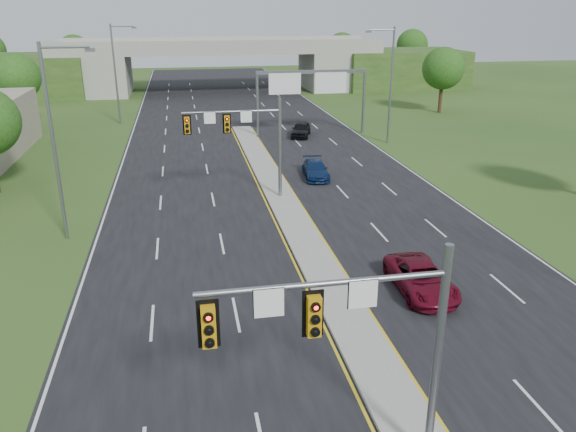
# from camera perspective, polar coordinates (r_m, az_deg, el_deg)

# --- Properties ---
(road) EXTENTS (24.00, 160.00, 0.02)m
(road) POSITION_cam_1_polar(r_m,az_deg,el_deg) (49.19, -2.84, 5.52)
(road) COLOR black
(road) RESTS_ON ground
(median) EXTENTS (2.00, 54.00, 0.16)m
(median) POSITION_cam_1_polar(r_m,az_deg,el_deg) (37.83, -0.28, 1.06)
(median) COLOR gray
(median) RESTS_ON road
(lane_markings) EXTENTS (23.72, 160.00, 0.01)m
(lane_markings) POSITION_cam_1_polar(r_m,az_deg,el_deg) (43.30, -2.49, 3.46)
(lane_markings) COLOR gold
(lane_markings) RESTS_ON road
(signal_mast_near) EXTENTS (6.62, 0.60, 7.00)m
(signal_mast_near) POSITION_cam_1_polar(r_m,az_deg,el_deg) (15.00, 7.44, -11.64)
(signal_mast_near) COLOR slate
(signal_mast_near) RESTS_ON ground
(signal_mast_far) EXTENTS (6.62, 0.60, 7.00)m
(signal_mast_far) POSITION_cam_1_polar(r_m,az_deg,el_deg) (38.09, -4.21, 8.37)
(signal_mast_far) COLOR slate
(signal_mast_far) RESTS_ON ground
(sign_gantry) EXTENTS (11.58, 0.44, 6.67)m
(sign_gantry) POSITION_cam_1_polar(r_m,az_deg,el_deg) (58.98, 2.28, 13.20)
(sign_gantry) COLOR slate
(sign_gantry) RESTS_ON ground
(overpass) EXTENTS (80.00, 14.00, 8.10)m
(overpass) POSITION_cam_1_polar(r_m,az_deg,el_deg) (92.77, -6.93, 14.66)
(overpass) COLOR gray
(overpass) RESTS_ON ground
(lightpole_l_mid) EXTENTS (2.85, 0.25, 11.00)m
(lightpole_l_mid) POSITION_cam_1_polar(r_m,az_deg,el_deg) (33.45, -22.49, 7.61)
(lightpole_l_mid) COLOR slate
(lightpole_l_mid) RESTS_ON ground
(lightpole_l_far) EXTENTS (2.85, 0.25, 11.00)m
(lightpole_l_far) POSITION_cam_1_polar(r_m,az_deg,el_deg) (67.75, -17.00, 14.03)
(lightpole_l_far) COLOR slate
(lightpole_l_far) RESTS_ON ground
(lightpole_r_far) EXTENTS (2.85, 0.25, 11.00)m
(lightpole_r_far) POSITION_cam_1_polar(r_m,az_deg,el_deg) (56.10, 10.24, 13.42)
(lightpole_r_far) COLOR slate
(lightpole_r_far) RESTS_ON ground
(tree_l_mid) EXTENTS (5.20, 5.20, 8.12)m
(tree_l_mid) POSITION_cam_1_polar(r_m,az_deg,el_deg) (69.71, -25.92, 12.57)
(tree_l_mid) COLOR #382316
(tree_l_mid) RESTS_ON ground
(tree_r_mid) EXTENTS (5.20, 5.20, 8.12)m
(tree_r_mid) POSITION_cam_1_polar(r_m,az_deg,el_deg) (74.88, 15.49, 14.25)
(tree_r_mid) COLOR #382316
(tree_r_mid) RESTS_ON ground
(tree_back_b) EXTENTS (5.60, 5.60, 8.32)m
(tree_back_b) POSITION_cam_1_polar(r_m,az_deg,el_deg) (107.76, -20.87, 15.36)
(tree_back_b) COLOR #382316
(tree_back_b) RESTS_ON ground
(tree_back_c) EXTENTS (5.60, 5.60, 8.32)m
(tree_back_c) POSITION_cam_1_polar(r_m,az_deg,el_deg) (110.61, 5.49, 16.64)
(tree_back_c) COLOR #382316
(tree_back_c) RESTS_ON ground
(tree_back_d) EXTENTS (6.00, 6.00, 8.85)m
(tree_back_d) POSITION_cam_1_polar(r_m,az_deg,el_deg) (115.24, 12.49, 16.58)
(tree_back_d) COLOR #382316
(tree_back_d) RESTS_ON ground
(car_far_a) EXTENTS (2.42, 5.05, 1.39)m
(car_far_a) POSITION_cam_1_polar(r_m,az_deg,el_deg) (27.21, 13.37, -6.18)
(car_far_a) COLOR #5B091A
(car_far_a) RESTS_ON road
(car_far_b) EXTENTS (2.20, 4.58, 1.29)m
(car_far_b) POSITION_cam_1_polar(r_m,az_deg,el_deg) (44.38, 2.83, 4.74)
(car_far_b) COLOR #0B1E45
(car_far_b) RESTS_ON road
(car_far_c) EXTENTS (3.06, 4.73, 1.50)m
(car_far_c) POSITION_cam_1_polar(r_m,az_deg,el_deg) (58.99, 1.32, 8.81)
(car_far_c) COLOR black
(car_far_c) RESTS_ON road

